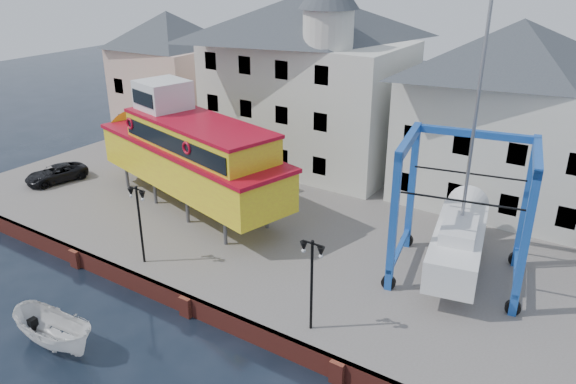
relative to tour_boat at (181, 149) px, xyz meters
The scene contains 12 objects.
ground 11.76m from the tour_boat, 46.77° to the right, with size 140.00×140.00×0.00m, color black.
hardstanding 9.00m from the tour_boat, 22.57° to the left, with size 44.00×22.00×1.00m, color #675F5A.
quay_wall 11.51m from the tour_boat, 46.39° to the right, with size 44.00×0.47×1.00m.
building_pink 14.70m from the tour_boat, 136.32° to the left, with size 8.00×7.00×10.30m.
building_white_main 11.15m from the tour_boat, 76.25° to the left, with size 14.00×8.30×14.00m.
building_white_right 19.93m from the tour_boat, 34.00° to the left, with size 12.00×8.00×11.20m.
lamp_post_left 7.55m from the tour_boat, 62.88° to the right, with size 1.12×0.32×4.20m.
lamp_post_right 15.02m from the tour_boat, 26.54° to the right, with size 1.12×0.32×4.20m.
tour_boat is the anchor object (origin of this frame).
travel_lift 17.08m from the tour_boat, ahead, with size 7.01×9.02×13.21m.
van 10.50m from the tour_boat, 166.59° to the right, with size 1.89×4.09×1.14m, color black.
motorboat_a 14.12m from the tour_boat, 71.34° to the right, with size 1.72×4.57×1.76m, color white.
Camera 1 is at (15.98, -15.59, 15.63)m, focal length 35.00 mm.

